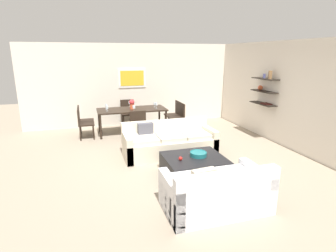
{
  "coord_description": "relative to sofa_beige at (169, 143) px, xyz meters",
  "views": [
    {
      "loc": [
        -1.9,
        -5.61,
        2.37
      ],
      "look_at": [
        -0.14,
        0.2,
        0.75
      ],
      "focal_mm": 29.06,
      "sensor_mm": 36.0,
      "label": 1
    }
  ],
  "objects": [
    {
      "name": "ground_plane",
      "position": [
        0.08,
        -0.34,
        -0.29
      ],
      "size": [
        18.0,
        18.0,
        0.0
      ],
      "primitive_type": "plane",
      "color": "gray"
    },
    {
      "name": "back_wall_unit",
      "position": [
        0.37,
        3.19,
        1.06
      ],
      "size": [
        8.4,
        0.09,
        2.7
      ],
      "color": "silver",
      "rests_on": "ground"
    },
    {
      "name": "right_wall_shelf_unit",
      "position": [
        3.11,
        0.27,
        1.06
      ],
      "size": [
        0.34,
        8.2,
        2.7
      ],
      "color": "silver",
      "rests_on": "ground"
    },
    {
      "name": "sofa_beige",
      "position": [
        0.0,
        0.0,
        0.0
      ],
      "size": [
        2.18,
        0.9,
        0.78
      ],
      "color": "beige",
      "rests_on": "ground"
    },
    {
      "name": "loveseat_white",
      "position": [
        -0.01,
        -2.53,
        0.0
      ],
      "size": [
        1.6,
        0.9,
        0.78
      ],
      "color": "white",
      "rests_on": "ground"
    },
    {
      "name": "coffee_table",
      "position": [
        0.15,
        -1.26,
        -0.1
      ],
      "size": [
        1.18,
        1.05,
        0.38
      ],
      "color": "black",
      "rests_on": "ground"
    },
    {
      "name": "decorative_bowl",
      "position": [
        0.24,
        -1.23,
        0.14
      ],
      "size": [
        0.34,
        0.34,
        0.09
      ],
      "color": "#19666B",
      "rests_on": "coffee_table"
    },
    {
      "name": "apple_on_coffee_table",
      "position": [
        -0.17,
        -1.34,
        0.13
      ],
      "size": [
        0.08,
        0.08,
        0.08
      ],
      "primitive_type": "sphere",
      "color": "red",
      "rests_on": "coffee_table"
    },
    {
      "name": "dining_table",
      "position": [
        -0.53,
        2.11,
        0.39
      ],
      "size": [
        2.05,
        0.91,
        0.75
      ],
      "color": "black",
      "rests_on": "ground"
    },
    {
      "name": "dining_chair_left_far",
      "position": [
        -1.97,
        2.31,
        0.21
      ],
      "size": [
        0.44,
        0.44,
        0.88
      ],
      "color": "black",
      "rests_on": "ground"
    },
    {
      "name": "dining_chair_left_near",
      "position": [
        -1.97,
        1.9,
        0.21
      ],
      "size": [
        0.44,
        0.44,
        0.88
      ],
      "color": "black",
      "rests_on": "ground"
    },
    {
      "name": "dining_chair_right_near",
      "position": [
        0.9,
        1.9,
        0.21
      ],
      "size": [
        0.44,
        0.44,
        0.88
      ],
      "color": "black",
      "rests_on": "ground"
    },
    {
      "name": "dining_chair_foot",
      "position": [
        -0.53,
        1.25,
        0.21
      ],
      "size": [
        0.44,
        0.44,
        0.88
      ],
      "color": "black",
      "rests_on": "ground"
    },
    {
      "name": "dining_chair_head",
      "position": [
        -0.53,
        2.97,
        0.21
      ],
      "size": [
        0.44,
        0.44,
        0.88
      ],
      "color": "black",
      "rests_on": "ground"
    },
    {
      "name": "dining_chair_right_far",
      "position": [
        0.9,
        2.31,
        0.21
      ],
      "size": [
        0.44,
        0.44,
        0.88
      ],
      "color": "black",
      "rests_on": "ground"
    },
    {
      "name": "wine_glass_left_near",
      "position": [
        -1.27,
        1.99,
        0.57
      ],
      "size": [
        0.08,
        0.08,
        0.16
      ],
      "color": "silver",
      "rests_on": "dining_table"
    },
    {
      "name": "wine_glass_right_far",
      "position": [
        0.21,
        2.22,
        0.56
      ],
      "size": [
        0.07,
        0.07,
        0.15
      ],
      "color": "silver",
      "rests_on": "dining_table"
    },
    {
      "name": "wine_glass_foot",
      "position": [
        -0.53,
        1.71,
        0.59
      ],
      "size": [
        0.08,
        0.08,
        0.18
      ],
      "color": "silver",
      "rests_on": "dining_table"
    },
    {
      "name": "wine_glass_right_near",
      "position": [
        0.21,
        1.99,
        0.59
      ],
      "size": [
        0.07,
        0.07,
        0.18
      ],
      "color": "silver",
      "rests_on": "dining_table"
    },
    {
      "name": "wine_glass_head",
      "position": [
        -0.53,
        2.5,
        0.58
      ],
      "size": [
        0.07,
        0.07,
        0.17
      ],
      "color": "silver",
      "rests_on": "dining_table"
    },
    {
      "name": "wine_glass_left_far",
      "position": [
        -1.27,
        2.22,
        0.57
      ],
      "size": [
        0.06,
        0.06,
        0.17
      ],
      "color": "silver",
      "rests_on": "dining_table"
    },
    {
      "name": "centerpiece_vase",
      "position": [
        -0.52,
        2.1,
        0.62
      ],
      "size": [
        0.16,
        0.16,
        0.29
      ],
      "color": "#D85933",
      "rests_on": "dining_table"
    }
  ]
}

